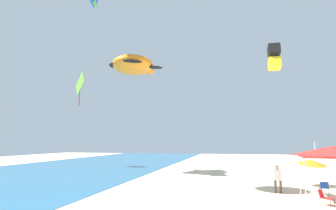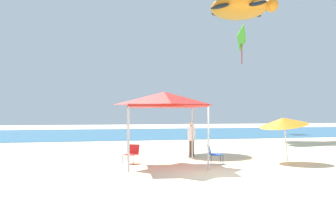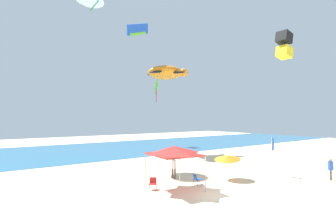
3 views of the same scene
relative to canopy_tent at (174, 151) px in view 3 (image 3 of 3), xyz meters
The scene contains 13 objects.
ground 4.42m from the canopy_tent, 62.79° to the right, with size 120.00×120.00×0.10m, color beige.
ocean_strip 25.86m from the canopy_tent, 86.53° to the left, with size 120.00×22.75×0.02m, color #28668E.
canopy_tent is the anchor object (origin of this frame).
beach_umbrella 5.58m from the canopy_tent, ahead, with size 2.22×2.19×2.23m.
folding_chair_facing_ocean 2.77m from the canopy_tent, 142.88° to the left, with size 0.79×0.81×0.82m.
folding_chair_near_cooler 3.17m from the canopy_tent, ahead, with size 0.70×0.62×0.82m.
banner_flag 10.03m from the canopy_tent, ahead, with size 0.36×0.06×3.40m.
person_near_umbrella 13.49m from the canopy_tent, 24.12° to the right, with size 0.46×0.42×1.78m.
person_kite_handler 3.85m from the canopy_tent, 52.92° to the left, with size 0.43×0.48×1.80m.
kite_diamond_lime 30.99m from the canopy_tent, 58.79° to the left, with size 2.32×2.47×4.75m.
kite_parafoil_blue 26.84m from the canopy_tent, 67.56° to the left, with size 5.13×3.06×3.41m.
kite_turtle_orange 21.59m from the canopy_tent, 55.81° to the left, with size 6.52×6.29×2.35m.
kite_box_black 19.26m from the canopy_tent, ahead, with size 1.59×1.36×3.12m.
Camera 3 is at (-13.01, -11.81, 5.14)m, focal length 27.48 mm.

